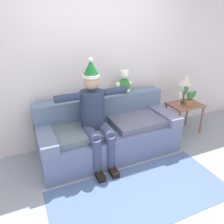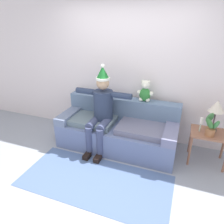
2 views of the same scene
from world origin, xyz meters
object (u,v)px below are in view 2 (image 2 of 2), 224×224
person_seated (101,109)px  potted_plant (211,126)px  couch (118,129)px  candle_tall (201,123)px  side_table (209,137)px  table_lamp (217,108)px  teddy_bear (145,92)px

person_seated → potted_plant: (1.76, 0.11, -0.06)m
couch → potted_plant: potted_plant is taller
couch → candle_tall: couch is taller
potted_plant → candle_tall: potted_plant is taller
person_seated → side_table: (1.78, 0.20, -0.30)m
side_table → candle_tall: bearing=-173.0°
table_lamp → side_table: bearing=-105.7°
potted_plant → candle_tall: bearing=153.2°
teddy_bear → side_table: teddy_bear is taller
candle_tall → side_table: bearing=7.0°
person_seated → side_table: person_seated is taller
couch → person_seated: person_seated is taller
teddy_bear → side_table: (1.12, -0.23, -0.55)m
side_table → potted_plant: 0.26m
couch → table_lamp: table_lamp is taller
person_seated → potted_plant: bearing=3.5°
teddy_bear → candle_tall: (0.96, -0.25, -0.31)m
teddy_bear → table_lamp: bearing=-6.9°
couch → candle_tall: 1.41m
side_table → candle_tall: size_ratio=2.38×
couch → table_lamp: 1.67m
person_seated → candle_tall: person_seated is taller
side_table → table_lamp: bearing=74.3°
teddy_bear → potted_plant: (1.10, -0.32, -0.31)m
person_seated → table_lamp: (1.80, 0.29, 0.18)m
side_table → person_seated: bearing=-173.6°
teddy_bear → side_table: size_ratio=0.66×
potted_plant → candle_tall: (-0.14, 0.07, 0.00)m
couch → teddy_bear: 0.84m
candle_tall → person_seated: bearing=-173.7°
person_seated → teddy_bear: (0.66, 0.43, 0.25)m
teddy_bear → potted_plant: 1.19m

